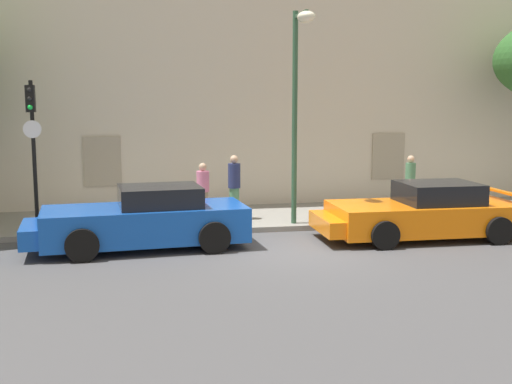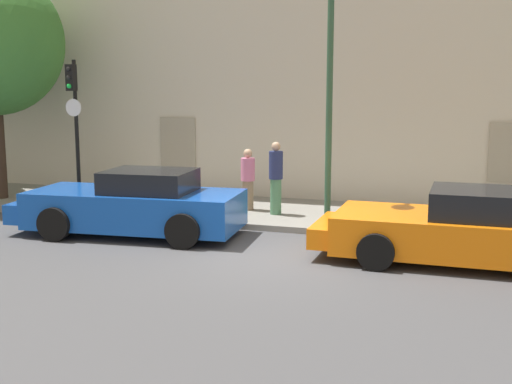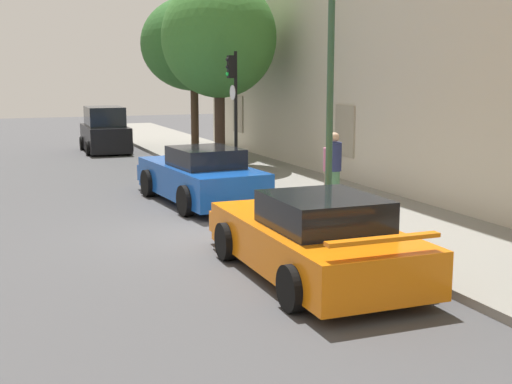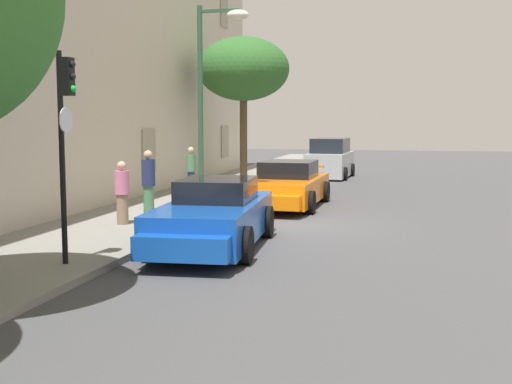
# 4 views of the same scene
# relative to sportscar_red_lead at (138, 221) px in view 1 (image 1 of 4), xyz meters

# --- Properties ---
(ground_plane) EXTENTS (80.00, 80.00, 0.00)m
(ground_plane) POSITION_rel_sportscar_red_lead_xyz_m (3.57, -0.86, -0.64)
(ground_plane) COLOR #444447
(sidewalk) EXTENTS (60.00, 3.64, 0.14)m
(sidewalk) POSITION_rel_sportscar_red_lead_xyz_m (3.57, 3.03, -0.57)
(sidewalk) COLOR gray
(sidewalk) RESTS_ON ground
(building_facade) EXTENTS (34.16, 3.94, 13.16)m
(building_facade) POSITION_rel_sportscar_red_lead_xyz_m (3.57, 6.57, 5.96)
(building_facade) COLOR beige
(building_facade) RESTS_ON ground
(sportscar_red_lead) EXTENTS (5.17, 2.38, 1.45)m
(sportscar_red_lead) POSITION_rel_sportscar_red_lead_xyz_m (0.00, 0.00, 0.00)
(sportscar_red_lead) COLOR #144CB2
(sportscar_red_lead) RESTS_ON ground
(sportscar_yellow_flank) EXTENTS (5.06, 2.27, 1.39)m
(sportscar_yellow_flank) POSITION_rel_sportscar_red_lead_xyz_m (6.87, -0.18, -0.03)
(sportscar_yellow_flank) COLOR orange
(sportscar_yellow_flank) RESTS_ON ground
(traffic_light) EXTENTS (0.44, 0.36, 3.77)m
(traffic_light) POSITION_rel_sportscar_red_lead_xyz_m (-2.51, 1.89, 2.06)
(traffic_light) COLOR black
(traffic_light) RESTS_ON sidewalk
(street_lamp) EXTENTS (0.44, 1.42, 5.55)m
(street_lamp) POSITION_rel_sportscar_red_lead_xyz_m (4.13, 1.18, 3.34)
(street_lamp) COLOR #2D5138
(street_lamp) RESTS_ON sidewalk
(pedestrian_admiring) EXTENTS (0.37, 0.37, 1.61)m
(pedestrian_admiring) POSITION_rel_sportscar_red_lead_xyz_m (8.25, 3.35, 0.34)
(pedestrian_admiring) COLOR navy
(pedestrian_admiring) RESTS_ON sidewalk
(pedestrian_strolling) EXTENTS (0.50, 0.50, 1.55)m
(pedestrian_strolling) POSITION_rel_sportscar_red_lead_xyz_m (1.82, 2.87, 0.28)
(pedestrian_strolling) COLOR #8C7259
(pedestrian_strolling) RESTS_ON sidewalk
(pedestrian_bystander) EXTENTS (0.45, 0.45, 1.78)m
(pedestrian_bystander) POSITION_rel_sportscar_red_lead_xyz_m (2.66, 2.53, 0.41)
(pedestrian_bystander) COLOR #4C7F59
(pedestrian_bystander) RESTS_ON sidewalk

